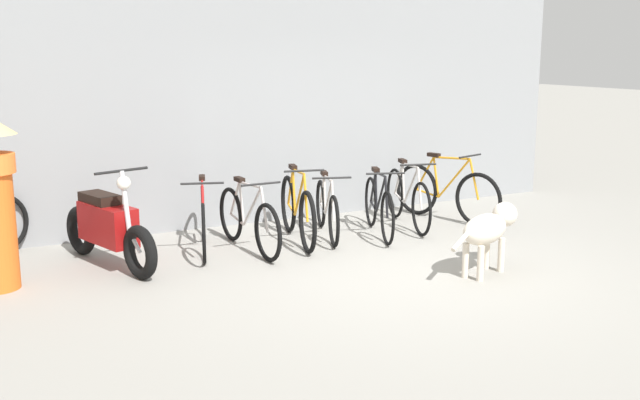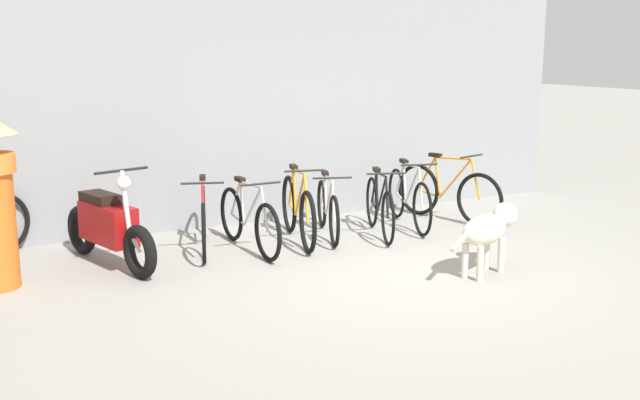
# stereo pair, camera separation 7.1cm
# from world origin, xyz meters

# --- Properties ---
(ground_plane) EXTENTS (60.00, 60.00, 0.00)m
(ground_plane) POSITION_xyz_m (0.00, 0.00, 0.00)
(ground_plane) COLOR gray
(shop_wall_back) EXTENTS (8.43, 0.20, 3.20)m
(shop_wall_back) POSITION_xyz_m (0.00, 2.91, 1.60)
(shop_wall_back) COLOR gray
(shop_wall_back) RESTS_ON ground
(bicycle_0) EXTENTS (0.62, 1.64, 0.85)m
(bicycle_0) POSITION_xyz_m (-1.61, 1.80, 0.36)
(bicycle_0) COLOR black
(bicycle_0) RESTS_ON ground
(bicycle_1) EXTENTS (0.46, 1.67, 0.84)m
(bicycle_1) POSITION_xyz_m (-1.16, 1.57, 0.34)
(bicycle_1) COLOR black
(bicycle_1) RESTS_ON ground
(bicycle_2) EXTENTS (0.52, 1.70, 0.92)m
(bicycle_2) POSITION_xyz_m (-0.50, 1.66, 0.38)
(bicycle_2) COLOR black
(bicycle_2) RESTS_ON ground
(bicycle_3) EXTENTS (0.61, 1.55, 0.79)m
(bicycle_3) POSITION_xyz_m (-0.07, 1.74, 0.33)
(bicycle_3) COLOR black
(bicycle_3) RESTS_ON ground
(bicycle_4) EXTENTS (0.61, 1.52, 0.83)m
(bicycle_4) POSITION_xyz_m (0.53, 1.51, 0.35)
(bicycle_4) COLOR black
(bicycle_4) RESTS_ON ground
(bicycle_5) EXTENTS (0.56, 1.66, 0.87)m
(bicycle_5) POSITION_xyz_m (1.10, 1.75, 0.36)
(bicycle_5) COLOR black
(bicycle_5) RESTS_ON ground
(bicycle_6) EXTENTS (0.60, 1.65, 0.91)m
(bicycle_6) POSITION_xyz_m (1.74, 1.78, 0.37)
(bicycle_6) COLOR black
(bicycle_6) RESTS_ON ground
(motorcycle) EXTENTS (0.70, 1.76, 1.07)m
(motorcycle) POSITION_xyz_m (-2.70, 1.65, 0.41)
(motorcycle) COLOR black
(motorcycle) RESTS_ON ground
(stray_dog) EXTENTS (1.15, 0.59, 0.69)m
(stray_dog) POSITION_xyz_m (0.70, -0.35, 0.47)
(stray_dog) COLOR beige
(stray_dog) RESTS_ON ground
(spare_tire_left) EXTENTS (0.66, 0.31, 0.69)m
(spare_tire_left) POSITION_xyz_m (-3.68, 2.66, 0.35)
(spare_tire_left) COLOR black
(spare_tire_left) RESTS_ON ground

